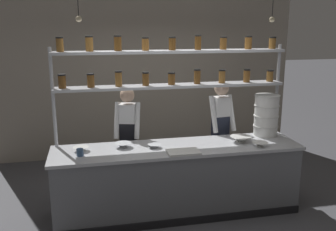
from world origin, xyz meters
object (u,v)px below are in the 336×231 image
(container_stack, at_px, (266,115))
(prep_bowl_center_back, at_px, (154,146))
(prep_bowl_center_front, at_px, (81,149))
(prep_bowl_far_left, at_px, (260,144))
(spice_shelf_unit, at_px, (172,72))
(chef_center, at_px, (220,128))
(serving_cup_front, at_px, (80,152))
(chef_left, at_px, (128,136))
(cutting_board, at_px, (183,152))
(prep_bowl_near_right, at_px, (241,139))
(prep_bowl_near_left, at_px, (123,145))

(container_stack, relative_size, prep_bowl_center_back, 3.45)
(prep_bowl_center_front, relative_size, prep_bowl_far_left, 0.95)
(spice_shelf_unit, xyz_separation_m, chef_center, (0.80, 0.25, -0.89))
(prep_bowl_center_back, bearing_deg, prep_bowl_center_front, 176.23)
(prep_bowl_center_back, bearing_deg, serving_cup_front, -172.79)
(chef_left, relative_size, prep_bowl_center_back, 9.46)
(chef_center, xyz_separation_m, serving_cup_front, (-2.02, -0.68, 0.00))
(prep_bowl_center_front, bearing_deg, serving_cup_front, -92.47)
(spice_shelf_unit, bearing_deg, chef_left, 149.99)
(cutting_board, xyz_separation_m, prep_bowl_far_left, (1.03, 0.03, 0.02))
(container_stack, distance_m, prep_bowl_near_right, 0.58)
(prep_bowl_center_back, xyz_separation_m, serving_cup_front, (-0.92, -0.12, 0.02))
(chef_center, height_order, prep_bowl_far_left, chef_center)
(chef_left, height_order, prep_bowl_near_left, chef_left)
(chef_left, height_order, cutting_board, chef_left)
(chef_left, height_order, serving_cup_front, chef_left)
(chef_center, distance_m, serving_cup_front, 2.13)
(cutting_board, xyz_separation_m, prep_bowl_near_right, (0.86, 0.26, 0.03))
(chef_left, height_order, prep_bowl_far_left, chef_left)
(chef_center, relative_size, cutting_board, 4.17)
(prep_bowl_near_right, bearing_deg, serving_cup_front, -177.02)
(spice_shelf_unit, height_order, cutting_board, spice_shelf_unit)
(prep_bowl_far_left, bearing_deg, prep_bowl_center_front, 172.50)
(prep_bowl_near_left, distance_m, serving_cup_front, 0.58)
(cutting_board, bearing_deg, prep_bowl_center_front, 165.04)
(prep_bowl_near_left, bearing_deg, prep_bowl_center_front, -176.22)
(chef_left, height_order, prep_bowl_center_back, chef_left)
(container_stack, bearing_deg, spice_shelf_unit, 176.34)
(container_stack, relative_size, prep_bowl_center_front, 2.99)
(container_stack, relative_size, serving_cup_front, 6.49)
(container_stack, xyz_separation_m, prep_bowl_far_left, (-0.30, -0.46, -0.26))
(spice_shelf_unit, bearing_deg, prep_bowl_center_back, -133.62)
(prep_bowl_near_left, bearing_deg, prep_bowl_far_left, -10.87)
(prep_bowl_center_front, bearing_deg, container_stack, 3.64)
(chef_center, height_order, serving_cup_front, chef_center)
(spice_shelf_unit, xyz_separation_m, prep_bowl_near_right, (0.88, -0.32, -0.89))
(prep_bowl_center_back, bearing_deg, prep_bowl_far_left, -10.01)
(container_stack, height_order, cutting_board, container_stack)
(spice_shelf_unit, distance_m, chef_left, 1.14)
(prep_bowl_near_left, height_order, prep_bowl_center_front, prep_bowl_near_left)
(prep_bowl_near_left, bearing_deg, cutting_board, -27.38)
(chef_left, distance_m, chef_center, 1.36)
(cutting_board, relative_size, prep_bowl_center_front, 2.05)
(cutting_board, relative_size, prep_bowl_center_back, 2.37)
(spice_shelf_unit, xyz_separation_m, container_stack, (1.35, -0.09, -0.63))
(container_stack, distance_m, prep_bowl_center_back, 1.68)
(prep_bowl_far_left, bearing_deg, serving_cup_front, 176.96)
(chef_center, relative_size, prep_bowl_near_left, 7.69)
(chef_center, xyz_separation_m, prep_bowl_far_left, (0.25, -0.80, -0.01))
(spice_shelf_unit, distance_m, serving_cup_front, 1.56)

